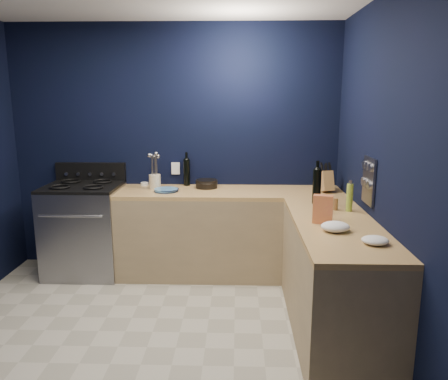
{
  "coord_description": "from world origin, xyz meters",
  "views": [
    {
      "loc": [
        0.67,
        -2.95,
        1.85
      ],
      "look_at": [
        0.55,
        1.0,
        1.0
      ],
      "focal_mm": 35.08,
      "sensor_mm": 36.0,
      "label": 1
    }
  ],
  "objects_px": {
    "gas_range": "(85,231)",
    "knife_block": "(325,182)",
    "utensil_crock": "(155,182)",
    "crouton_bag": "(323,209)",
    "plate_stack": "(166,190)"
  },
  "relations": [
    {
      "from": "gas_range",
      "to": "knife_block",
      "type": "bearing_deg",
      "value": 0.22
    },
    {
      "from": "utensil_crock",
      "to": "crouton_bag",
      "type": "bearing_deg",
      "value": -39.06
    },
    {
      "from": "knife_block",
      "to": "crouton_bag",
      "type": "xyz_separation_m",
      "value": [
        -0.24,
        -1.14,
        0.01
      ]
    },
    {
      "from": "gas_range",
      "to": "crouton_bag",
      "type": "distance_m",
      "value": 2.58
    },
    {
      "from": "utensil_crock",
      "to": "knife_block",
      "type": "height_order",
      "value": "knife_block"
    },
    {
      "from": "knife_block",
      "to": "gas_range",
      "type": "bearing_deg",
      "value": 166.23
    },
    {
      "from": "utensil_crock",
      "to": "crouton_bag",
      "type": "relative_size",
      "value": 0.69
    },
    {
      "from": "crouton_bag",
      "to": "utensil_crock",
      "type": "bearing_deg",
      "value": 155.7
    },
    {
      "from": "utensil_crock",
      "to": "knife_block",
      "type": "relative_size",
      "value": 0.75
    },
    {
      "from": "gas_range",
      "to": "plate_stack",
      "type": "height_order",
      "value": "plate_stack"
    },
    {
      "from": "plate_stack",
      "to": "crouton_bag",
      "type": "distance_m",
      "value": 1.76
    },
    {
      "from": "gas_range",
      "to": "plate_stack",
      "type": "xyz_separation_m",
      "value": [
        0.88,
        -0.05,
        0.46
      ]
    },
    {
      "from": "utensil_crock",
      "to": "crouton_bag",
      "type": "xyz_separation_m",
      "value": [
        1.51,
        -1.23,
        0.03
      ]
    },
    {
      "from": "plate_stack",
      "to": "knife_block",
      "type": "bearing_deg",
      "value": 1.97
    },
    {
      "from": "utensil_crock",
      "to": "crouton_bag",
      "type": "height_order",
      "value": "crouton_bag"
    }
  ]
}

